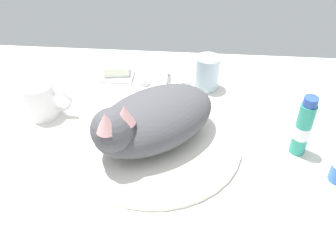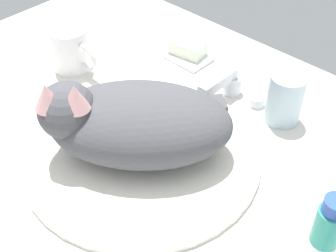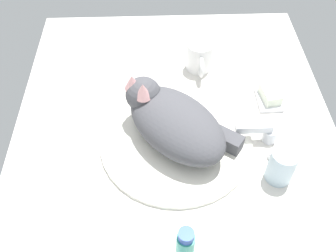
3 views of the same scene
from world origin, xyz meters
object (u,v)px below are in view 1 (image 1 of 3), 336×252
cat (149,120)px  soap_bar (116,69)px  coffee_mug (42,100)px  faucet (164,80)px  rinse_cup (207,73)px  toothpaste_bottle (303,127)px

cat → soap_bar: bearing=114.7°
soap_bar → coffee_mug: bearing=-128.5°
coffee_mug → soap_bar: 22.89cm
faucet → soap_bar: 14.05cm
cat → faucet: bearing=87.3°
rinse_cup → soap_bar: 24.67cm
faucet → soap_bar: (-13.41, 4.19, 0.07)cm
toothpaste_bottle → coffee_mug: bearing=172.3°
cat → rinse_cup: 26.80cm
cat → coffee_mug: cat is taller
faucet → rinse_cup: 11.23cm
cat → soap_bar: 29.86cm
soap_bar → toothpaste_bottle: size_ratio=0.49×
faucet → cat: bearing=-92.7°
faucet → cat: (-1.08, -22.62, 4.65)cm
rinse_cup → soap_bar: bearing=172.9°
cat → coffee_mug: bearing=161.4°
faucet → soap_bar: faucet is taller
faucet → toothpaste_bottle: size_ratio=0.99×
faucet → coffee_mug: bearing=-153.7°
rinse_cup → toothpaste_bottle: size_ratio=0.63×
cat → rinse_cup: (12.08, 23.77, -2.70)cm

